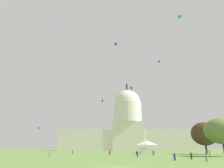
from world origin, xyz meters
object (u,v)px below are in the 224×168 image
Objects in this scene: kite_black_mid at (102,101)px; person_navy_mid_center at (137,153)px; tree_east_mid at (204,134)px; kite_turquoise_high at (180,17)px; event_tent at (147,147)px; person_grey_lawn_far_left at (153,153)px; person_white_edge_west at (159,152)px; kite_magenta_high at (116,44)px; kite_violet_low at (39,128)px; tree_east_far at (221,131)px; person_navy_near_tent at (175,157)px; kite_lime_mid at (111,104)px; kite_gold_low at (120,128)px; person_maroon_aisle_center at (154,153)px; kite_blue_high at (159,62)px; person_navy_mid_right at (137,154)px; kite_red_mid at (163,85)px; person_navy_near_tree_east at (72,152)px; person_black_lawn_far_right at (191,156)px; kite_orange_mid at (108,107)px; person_grey_back_right at (50,154)px; kite_white_mid at (160,74)px; kite_cyan_low at (71,134)px; kite_pink_mid at (62,105)px; capitol_building at (128,128)px; kite_green_mid at (132,88)px; kite_yellow_mid at (93,121)px; person_tan_near_tree_west at (210,153)px.

person_navy_mid_center is at bearing -17.14° from kite_black_mid.
tree_east_mid is 8.53× the size of kite_turquoise_high.
event_tent reaches higher than person_grey_lawn_far_left.
person_white_edge_west is 45.44m from kite_magenta_high.
kite_black_mid is at bearing 168.29° from person_grey_lawn_far_left.
kite_violet_low is (-31.43, 7.65, -32.83)m from kite_magenta_high.
person_grey_lawn_far_left is at bearing 160.09° from tree_east_far.
tree_east_far reaches higher than person_navy_mid_center.
kite_lime_mid is at bearing 38.33° from person_navy_near_tent.
person_maroon_aisle_center is at bearing -30.63° from kite_gold_low.
person_navy_mid_right is at bearing -39.45° from kite_blue_high.
person_navy_mid_center is 1.03× the size of kite_red_mid.
person_navy_near_tree_east is (-30.30, 13.56, 0.04)m from person_grey_lawn_far_left.
kite_orange_mid is (-26.54, 109.46, 32.56)m from person_black_lawn_far_right.
kite_white_mid is (34.30, 5.37, 26.17)m from person_grey_back_right.
tree_east_mid reaches higher than kite_violet_low.
kite_lime_mid reaches higher than kite_cyan_low.
kite_magenta_high is 24.91m from kite_blue_high.
kite_red_mid is (10.12, 24.01, 32.25)m from person_maroon_aisle_center.
person_navy_mid_right is at bearing 74.13° from kite_pink_mid.
person_navy_near_tree_east is at bearing 82.46° from kite_pink_mid.
person_maroon_aisle_center reaches higher than person_navy_mid_center.
event_tent is 58.08m from kite_turquoise_high.
person_black_lawn_far_right is at bearing 73.41° from kite_pink_mid.
kite_magenta_high is 60.10m from kite_black_mid.
capitol_building reaches higher than kite_blue_high.
person_navy_mid_right is 0.46× the size of kite_green_mid.
kite_violet_low is 0.91× the size of kite_gold_low.
kite_violet_low is 60.31m from kite_blue_high.
tree_east_mid is at bearing 166.82° from person_black_lawn_far_right.
kite_yellow_mid reaches higher than kite_gold_low.
kite_green_mid is (-2.03, -18.46, 20.16)m from person_navy_mid_center.
person_navy_near_tent is 31.30m from person_tan_near_tree_west.
kite_magenta_high is at bearing -131.63° from person_grey_lawn_far_left.
kite_green_mid is (23.51, -22.13, 20.03)m from person_navy_near_tree_east.
tree_east_far is 30.73m from person_navy_mid_center.
kite_pink_mid is 41.15m from kite_green_mid.
kite_violet_low is at bearing -8.07° from person_white_edge_west.
capitol_building is at bearing 29.20° from person_navy_mid_right.
kite_red_mid reaches higher than kite_yellow_mid.
kite_orange_mid reaches higher than kite_green_mid.
kite_violet_low is 2.14× the size of kite_yellow_mid.
person_navy_near_tent is at bearing 135.07° from kite_magenta_high.
kite_gold_low is (-12.71, 56.64, 13.86)m from person_maroon_aisle_center.
kite_magenta_high is at bearing 45.91° from kite_green_mid.
kite_white_mid is 0.46× the size of kite_lime_mid.
tree_east_far is at bearing 101.05° from kite_white_mid.
person_grey_lawn_far_left is at bearing -16.20° from kite_black_mid.
kite_lime_mid is at bearing -52.33° from person_navy_near_tree_east.
event_tent is at bearing -6.77° from person_maroon_aisle_center.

